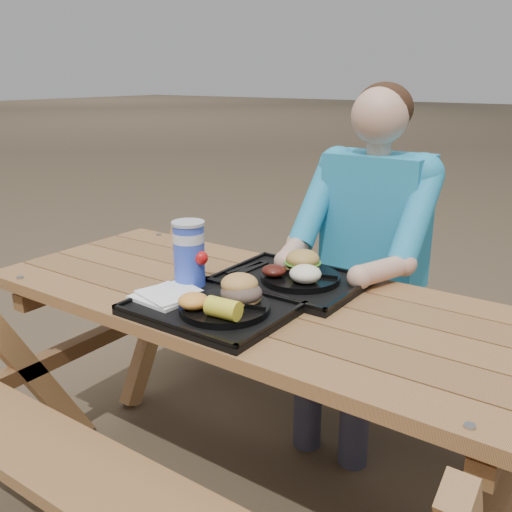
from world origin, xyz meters
The scene contains 18 objects.
ground centered at (0.00, 0.00, 0.00)m, with size 60.00×60.00×0.00m, color #999999.
picnic_table centered at (0.00, 0.00, 0.38)m, with size 1.80×1.49×0.75m, color #999999, non-canonical shape.
tray_near centered at (-0.03, -0.19, 0.76)m, with size 0.45×0.35×0.02m, color black.
tray_far centered at (0.04, 0.14, 0.76)m, with size 0.45×0.35×0.02m, color black.
plate_near centered at (0.03, -0.19, 0.78)m, with size 0.26×0.26×0.02m, color black.
plate_far centered at (0.07, 0.15, 0.78)m, with size 0.26×0.26×0.02m, color black.
napkin_stack centered at (-0.18, -0.21, 0.78)m, with size 0.17×0.17×0.02m, color white.
soda_cup centered at (-0.20, -0.09, 0.87)m, with size 0.10×0.10×0.20m, color blue.
condiment_bbq centered at (-0.03, -0.07, 0.78)m, with size 0.05×0.05×0.03m, color black.
condiment_mustard centered at (0.03, -0.07, 0.79)m, with size 0.05×0.05×0.03m, color gold.
sandwich centered at (0.05, -0.14, 0.85)m, with size 0.11×0.11×0.12m, color #CC8F48, non-canonical shape.
mac_cheese centered at (-0.03, -0.26, 0.81)m, with size 0.09×0.09×0.04m, color #FFAC43.
corn_cob centered at (0.08, -0.27, 0.82)m, with size 0.09×0.09×0.05m, color yellow, non-canonical shape.
cutlery_far centered at (-0.13, 0.15, 0.77)m, with size 0.03×0.17×0.01m, color black.
burger centered at (0.05, 0.20, 0.84)m, with size 0.11×0.11×0.10m, color #BD8F42, non-canonical shape.
baked_beans centered at (0.01, 0.09, 0.81)m, with size 0.08×0.08×0.04m, color #49140E.
potato_salad centered at (0.12, 0.10, 0.82)m, with size 0.10×0.10×0.06m, color white.
diner centered at (0.11, 0.65, 0.64)m, with size 0.48×0.84×1.28m, color teal, non-canonical shape.
Camera 1 is at (0.96, -1.37, 1.41)m, focal length 40.00 mm.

